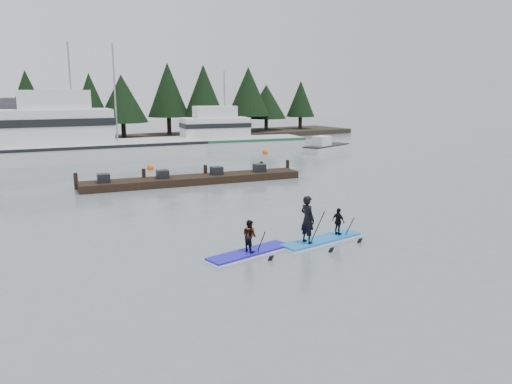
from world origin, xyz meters
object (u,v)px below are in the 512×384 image
paddleboard_solo (250,245)px  fishing_boat_medium (228,143)px  paddleboard_duo (318,227)px  fishing_boat_large (80,150)px  floating_dock (194,180)px

paddleboard_solo → fishing_boat_medium: bearing=54.3°
paddleboard_solo → paddleboard_duo: paddleboard_duo is taller
paddleboard_solo → paddleboard_duo: 2.97m
fishing_boat_large → paddleboard_solo: size_ratio=5.85×
floating_dock → fishing_boat_medium: bearing=63.5°
paddleboard_solo → paddleboard_duo: size_ratio=0.94×
fishing_boat_large → fishing_boat_medium: size_ratio=1.36×
fishing_boat_large → floating_dock: 15.32m
paddleboard_duo → fishing_boat_medium: bearing=61.8°
fishing_boat_large → floating_dock: bearing=-69.4°
paddleboard_solo → paddleboard_duo: bearing=-12.4°
fishing_boat_medium → paddleboard_solo: 32.57m
paddleboard_duo → fishing_boat_large: bearing=88.8°
fishing_boat_medium → floating_dock: (-10.66, -15.21, -0.37)m
fishing_boat_large → paddleboard_duo: 28.94m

